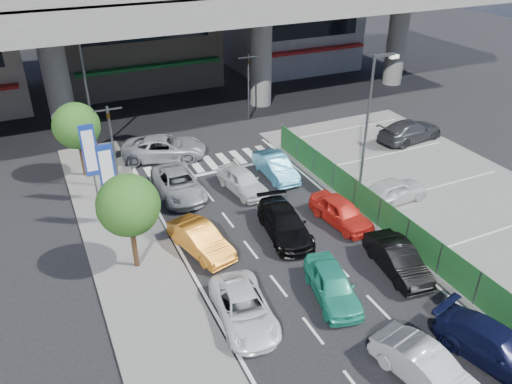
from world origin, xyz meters
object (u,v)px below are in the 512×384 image
traffic_light_left (110,128)px  sedan_white_mid_left (244,308)px  taxi_teal_mid (332,285)px  kei_truck_front_right (276,167)px  tree_far (76,126)px  sedan_white_front_mid (242,181)px  signboard_near (108,175)px  signboard_far (90,153)px  taxi_orange_left (201,240)px  crossing_wagon_silver (164,148)px  street_lamp_left (89,84)px  hatch_white_back_mid (427,368)px  taxi_orange_right (341,212)px  hatch_black_mid_right (398,259)px  traffic_cone (350,193)px  traffic_light_right (248,71)px  minivan_navy_back (498,348)px  street_lamp_right (371,112)px  wagon_silver_front_left (179,184)px  sedan_black_mid (285,224)px  parked_sedan_dgrey (410,131)px  tree_near (128,206)px  parked_sedan_white (393,190)px

traffic_light_left → sedan_white_mid_left: traffic_light_left is taller
taxi_teal_mid → kei_truck_front_right: size_ratio=0.97×
tree_far → taxi_teal_mid: size_ratio=1.19×
sedan_white_front_mid → signboard_near: bearing=176.9°
signboard_far → sedan_white_mid_left: size_ratio=1.06×
taxi_orange_left → crossing_wagon_silver: 11.07m
street_lamp_left → hatch_white_back_mid: size_ratio=1.92×
taxi_teal_mid → taxi_orange_right: same height
hatch_black_mid_right → taxi_orange_left: (-7.68, 5.30, 0.00)m
taxi_orange_right → tree_far: bearing=129.0°
taxi_orange_right → traffic_cone: bearing=38.8°
traffic_light_right → taxi_teal_mid: traffic_light_right is taller
minivan_navy_back → taxi_orange_right: (0.06, 10.39, 0.00)m
street_lamp_right → crossing_wagon_silver: street_lamp_right is taller
hatch_black_mid_right → hatch_white_back_mid: bearing=-112.1°
wagon_silver_front_left → traffic_cone: bearing=-28.3°
sedan_black_mid → parked_sedan_dgrey: bearing=34.7°
street_lamp_right → tree_near: bearing=-172.0°
sedan_white_mid_left → wagon_silver_front_left: bearing=93.0°
signboard_near → parked_sedan_dgrey: (21.51, 2.27, -2.25)m
hatch_black_mid_right → taxi_orange_right: size_ratio=1.02×
signboard_near → hatch_white_back_mid: signboard_near is taller
street_lamp_right → tree_far: (-14.97, 8.50, -1.38)m
kei_truck_front_right → parked_sedan_white: bearing=-49.6°
signboard_near → sedan_white_front_mid: bearing=4.6°
sedan_white_front_mid → traffic_cone: size_ratio=6.31×
tree_near → sedan_white_mid_left: 6.75m
traffic_cone → taxi_orange_right: bearing=-134.6°
minivan_navy_back → wagon_silver_front_left: size_ratio=0.96×
signboard_near → traffic_cone: signboard_near is taller
hatch_black_mid_right → sedan_black_mid: 5.85m
sedan_black_mid → taxi_orange_right: taxi_orange_right is taller
minivan_navy_back → traffic_cone: minivan_navy_back is taller
traffic_light_left → street_lamp_left: (-0.13, 6.00, 0.83)m
street_lamp_left → tree_far: bearing=-112.8°
taxi_orange_left → taxi_orange_right: bearing=-20.1°
taxi_orange_right → parked_sedan_white: (3.90, 0.58, 0.08)m
street_lamp_left → traffic_cone: 18.13m
hatch_white_back_mid → street_lamp_left: bearing=93.1°
sedan_white_front_mid → kei_truck_front_right: 2.75m
parked_sedan_dgrey → signboard_far: bearing=80.9°
kei_truck_front_right → hatch_white_back_mid: bearing=-97.3°
signboard_near → tree_far: size_ratio=0.98×
parked_sedan_white → taxi_orange_right: bearing=95.0°
tree_far → signboard_far: bearing=-86.7°
sedan_black_mid → sedan_white_front_mid: 5.15m
taxi_teal_mid → traffic_cone: (5.50, 6.73, -0.31)m
minivan_navy_back → taxi_orange_right: 10.39m
hatch_white_back_mid → wagon_silver_front_left: (-3.83, 16.61, 0.00)m
traffic_light_left → signboard_far: 1.93m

